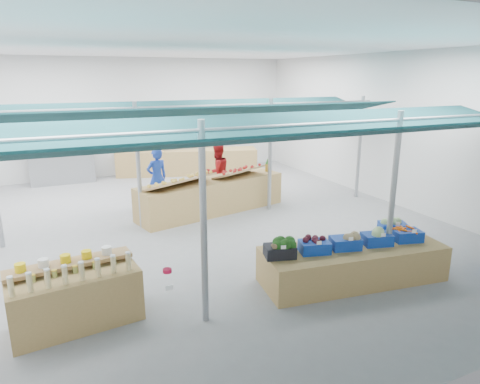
% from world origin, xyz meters
% --- Properties ---
extents(floor, '(13.00, 13.00, 0.00)m').
position_xyz_m(floor, '(0.00, 0.00, 0.00)').
color(floor, gray).
rests_on(floor, ground).
extents(hall, '(13.00, 13.00, 13.00)m').
position_xyz_m(hall, '(0.00, 1.44, 2.65)').
color(hall, silver).
rests_on(hall, ground).
extents(pole_grid, '(10.00, 4.60, 3.00)m').
position_xyz_m(pole_grid, '(0.75, -1.75, 1.81)').
color(pole_grid, gray).
rests_on(pole_grid, floor).
extents(awnings, '(9.50, 7.08, 0.30)m').
position_xyz_m(awnings, '(0.75, -1.75, 2.78)').
color(awnings, '#0B2C30').
rests_on(awnings, pole_grid).
extents(back_shelving_left, '(2.00, 0.50, 2.00)m').
position_xyz_m(back_shelving_left, '(-2.50, 6.00, 1.00)').
color(back_shelving_left, '#B23F33').
rests_on(back_shelving_left, floor).
extents(back_shelving_right, '(2.00, 0.50, 2.00)m').
position_xyz_m(back_shelving_right, '(2.00, 6.00, 1.00)').
color(back_shelving_right, '#B23F33').
rests_on(back_shelving_right, floor).
extents(bottle_shelf, '(1.87, 1.27, 1.08)m').
position_xyz_m(bottle_shelf, '(-2.76, -3.28, 0.44)').
color(bottle_shelf, olive).
rests_on(bottle_shelf, floor).
extents(veg_counter, '(3.39, 1.51, 0.64)m').
position_xyz_m(veg_counter, '(1.84, -3.87, 0.32)').
color(veg_counter, olive).
rests_on(veg_counter, floor).
extents(fruit_counter, '(4.24, 1.88, 0.88)m').
position_xyz_m(fruit_counter, '(0.98, 0.92, 0.44)').
color(fruit_counter, olive).
rests_on(fruit_counter, floor).
extents(far_counter, '(5.19, 2.50, 0.92)m').
position_xyz_m(far_counter, '(1.81, 5.66, 0.46)').
color(far_counter, olive).
rests_on(far_counter, floor).
extents(vendor_left, '(0.67, 0.52, 1.65)m').
position_xyz_m(vendor_left, '(-0.22, 2.02, 0.83)').
color(vendor_left, '#1937A2').
rests_on(vendor_left, floor).
extents(vendor_right, '(0.92, 0.79, 1.65)m').
position_xyz_m(vendor_right, '(1.58, 2.02, 0.83)').
color(vendor_right, maroon).
rests_on(vendor_right, floor).
extents(crate_broccoli, '(0.57, 0.47, 0.35)m').
position_xyz_m(crate_broccoli, '(0.44, -3.69, 0.80)').
color(crate_broccoli, black).
rests_on(crate_broccoli, veg_counter).
extents(crate_beets, '(0.57, 0.47, 0.29)m').
position_xyz_m(crate_beets, '(1.07, -3.77, 0.77)').
color(crate_beets, '#0D3397').
rests_on(crate_beets, veg_counter).
extents(crate_celeriac, '(0.57, 0.47, 0.31)m').
position_xyz_m(crate_celeriac, '(1.66, -3.85, 0.78)').
color(crate_celeriac, '#0D3397').
rests_on(crate_celeriac, veg_counter).
extents(crate_cabbage, '(0.57, 0.47, 0.35)m').
position_xyz_m(crate_cabbage, '(2.29, -3.93, 0.80)').
color(crate_cabbage, '#0D3397').
rests_on(crate_cabbage, veg_counter).
extents(crate_carrots, '(0.57, 0.47, 0.29)m').
position_xyz_m(crate_carrots, '(2.92, -4.02, 0.75)').
color(crate_carrots, '#0D3397').
rests_on(crate_carrots, veg_counter).
extents(sparrow, '(0.12, 0.09, 0.11)m').
position_xyz_m(sparrow, '(0.28, -3.78, 0.88)').
color(sparrow, brown).
rests_on(sparrow, crate_broccoli).
extents(pole_ribbon, '(0.12, 0.12, 0.28)m').
position_xyz_m(pole_ribbon, '(-1.65, -4.38, 1.08)').
color(pole_ribbon, '#B50C2E').
rests_on(pole_ribbon, pole_grid).
extents(apple_heap_yellow, '(2.02, 1.45, 0.27)m').
position_xyz_m(apple_heap_yellow, '(0.05, 0.60, 1.05)').
color(apple_heap_yellow, '#997247').
rests_on(apple_heap_yellow, fruit_counter).
extents(apple_heap_red, '(1.66, 1.28, 0.27)m').
position_xyz_m(apple_heap_red, '(1.82, 1.01, 1.05)').
color(apple_heap_red, '#997247').
rests_on(apple_heap_red, fruit_counter).
extents(pineapple, '(0.14, 0.14, 0.39)m').
position_xyz_m(pineapple, '(2.83, 1.24, 1.07)').
color(pineapple, '#8C6019').
rests_on(pineapple, fruit_counter).
extents(crate_extra, '(0.60, 0.52, 0.32)m').
position_xyz_m(crate_extra, '(2.97, -3.61, 0.78)').
color(crate_extra, '#0D3397').
rests_on(crate_extra, veg_counter).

